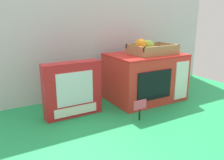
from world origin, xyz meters
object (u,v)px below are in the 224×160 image
food_groups_crate (151,49)px  cookie_set_box (73,89)px  toy_microwave (145,77)px  price_sign (140,107)px

food_groups_crate → cookie_set_box: (-0.47, -0.00, -0.16)m
toy_microwave → food_groups_crate: 0.16m
food_groups_crate → cookie_set_box: bearing=-179.7°
cookie_set_box → toy_microwave: bearing=2.2°
food_groups_crate → cookie_set_box: 0.50m
toy_microwave → food_groups_crate: (0.02, -0.02, 0.16)m
toy_microwave → cookie_set_box: 0.45m
food_groups_crate → price_sign: (-0.22, -0.21, -0.23)m
price_sign → toy_microwave: bearing=48.4°
toy_microwave → price_sign: bearing=-131.6°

